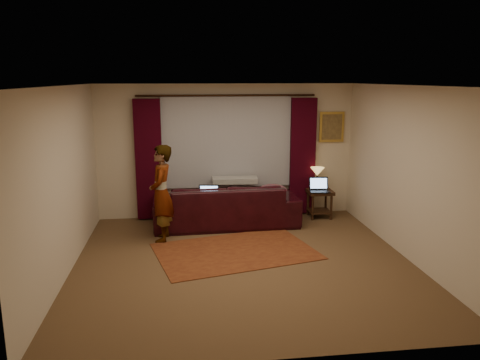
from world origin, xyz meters
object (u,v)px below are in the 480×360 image
object	(u,v)px
sofa	(226,197)
tiffany_lamp	(317,178)
laptop_sofa	(208,194)
laptop_table	(320,185)
end_table	(319,204)
person	(161,193)

from	to	relation	value
sofa	tiffany_lamp	bearing A→B (deg)	-170.72
laptop_sofa	laptop_table	size ratio (longest dim) A/B	0.98
end_table	sofa	bearing A→B (deg)	-172.29
laptop_sofa	laptop_table	xyz separation A→B (m)	(2.17, 0.37, 0.02)
sofa	laptop_sofa	world-z (taller)	sofa
end_table	tiffany_lamp	bearing A→B (deg)	109.98
laptop_sofa	laptop_table	bearing A→B (deg)	17.45
laptop_sofa	tiffany_lamp	size ratio (longest dim) A/B	0.90
laptop_table	person	xyz separation A→B (m)	(-2.98, -0.82, 0.13)
sofa	tiffany_lamp	world-z (taller)	sofa
sofa	end_table	world-z (taller)	sofa
tiffany_lamp	laptop_sofa	bearing A→B (deg)	-164.44
sofa	end_table	distance (m)	1.91
laptop_sofa	end_table	size ratio (longest dim) A/B	0.71
end_table	laptop_sofa	bearing A→B (deg)	-167.14
tiffany_lamp	laptop_table	bearing A→B (deg)	-92.87
laptop_table	person	distance (m)	3.09
laptop_sofa	end_table	xyz separation A→B (m)	(2.22, 0.51, -0.39)
tiffany_lamp	laptop_table	distance (m)	0.25
person	end_table	bearing A→B (deg)	111.60
person	sofa	bearing A→B (deg)	125.50
end_table	tiffany_lamp	world-z (taller)	tiffany_lamp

